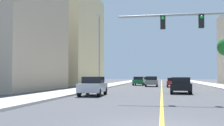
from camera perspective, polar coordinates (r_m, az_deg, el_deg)
The scene contains 12 objects.
ground at distance 50.46m, azimuth 10.14°, elevation -4.42°, with size 192.00×192.00×0.00m, color #47474C.
sidewalk_left at distance 51.16m, azimuth 0.58°, elevation -4.36°, with size 3.20×168.00×0.15m, color beige.
sidewalk_right at distance 51.16m, azimuth 19.71°, elevation -4.20°, with size 3.20×168.00×0.15m, color beige.
lane_marking_center at distance 50.46m, azimuth 10.14°, elevation -4.42°, with size 0.16×144.00×0.01m, color yellow.
building_left_far at distance 53.70m, azimuth -9.63°, elevation 4.99°, with size 11.18×19.04×17.41m, color beige.
street_lamp at distance 33.64m, azimuth -2.61°, elevation 3.21°, with size 0.56×0.28×8.88m.
car_yellow at distance 56.26m, azimuth 6.40°, elevation -3.54°, with size 1.84×4.37×1.37m.
car_green at distance 47.16m, azimuth 5.56°, elevation -3.65°, with size 1.94×4.00×1.46m.
car_gray at distance 42.09m, azimuth 8.09°, elevation -3.74°, with size 1.99×4.11×1.51m.
car_black at distance 25.99m, azimuth 13.91°, elevation -4.41°, with size 1.99×4.11×1.46m.
car_red at distance 40.68m, azimuth 12.48°, elevation -3.83°, with size 1.97×4.40×1.32m.
car_silver at distance 22.32m, azimuth -3.91°, elevation -4.74°, with size 1.85×3.85×1.51m.
Camera 1 is at (0.01, -8.43, 1.57)m, focal length 44.59 mm.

